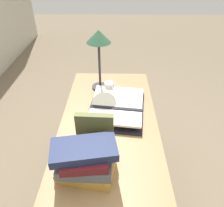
% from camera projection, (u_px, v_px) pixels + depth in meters
% --- Properties ---
extents(ground_plane, '(12.00, 12.00, 0.00)m').
position_uv_depth(ground_plane, '(110.00, 188.00, 1.86)').
color(ground_plane, '#70604C').
extents(reading_desk, '(1.24, 0.61, 0.77)m').
position_uv_depth(reading_desk, '(109.00, 133.00, 1.48)').
color(reading_desk, '#937047').
rests_on(reading_desk, ground_plane).
extents(open_book, '(0.51, 0.42, 0.06)m').
position_uv_depth(open_book, '(116.00, 108.00, 1.47)').
color(open_book, black).
rests_on(open_book, reading_desk).
extents(book_stack_tall, '(0.21, 0.31, 0.19)m').
position_uv_depth(book_stack_tall, '(85.00, 160.00, 1.01)').
color(book_stack_tall, '#BC8933').
rests_on(book_stack_tall, reading_desk).
extents(book_standing_upright, '(0.04, 0.19, 0.25)m').
position_uv_depth(book_standing_upright, '(95.00, 134.00, 1.11)').
color(book_standing_upright, brown).
rests_on(book_standing_upright, reading_desk).
extents(reading_lamp, '(0.17, 0.17, 0.45)m').
position_uv_depth(reading_lamp, '(99.00, 42.00, 1.51)').
color(reading_lamp, '#2D2D33').
rests_on(reading_lamp, reading_desk).
extents(coffee_mug, '(0.09, 0.07, 0.08)m').
position_uv_depth(coffee_mug, '(109.00, 87.00, 1.65)').
color(coffee_mug, white).
rests_on(coffee_mug, reading_desk).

